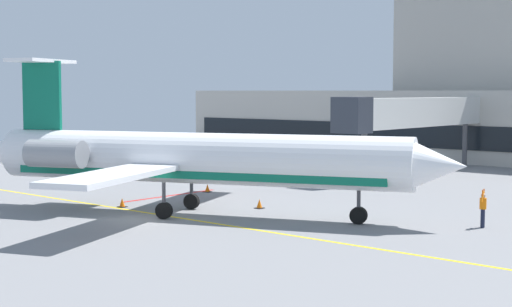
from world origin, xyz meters
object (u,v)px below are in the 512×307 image
object	(u,v)px
baggage_tug	(192,155)
pushback_tractor	(120,162)
marshaller	(483,208)
regional_jet	(188,158)
belt_loader	(243,153)

from	to	relation	value
baggage_tug	pushback_tractor	world-z (taller)	baggage_tug
pushback_tractor	marshaller	distance (m)	34.31
baggage_tug	pushback_tractor	size ratio (longest dim) A/B	0.82
pushback_tractor	marshaller	world-z (taller)	pushback_tractor
regional_jet	baggage_tug	size ratio (longest dim) A/B	8.41
regional_jet	belt_loader	bearing A→B (deg)	126.58
regional_jet	baggage_tug	world-z (taller)	regional_jet
pushback_tractor	marshaller	size ratio (longest dim) A/B	2.10
regional_jet	belt_loader	size ratio (longest dim) A/B	6.38
regional_jet	marshaller	size ratio (longest dim) A/B	14.48
baggage_tug	belt_loader	size ratio (longest dim) A/B	0.76
baggage_tug	belt_loader	world-z (taller)	baggage_tug
regional_jet	baggage_tug	distance (m)	28.30
regional_jet	baggage_tug	bearing A→B (deg)	135.46
pushback_tractor	marshaller	bearing A→B (deg)	-7.44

